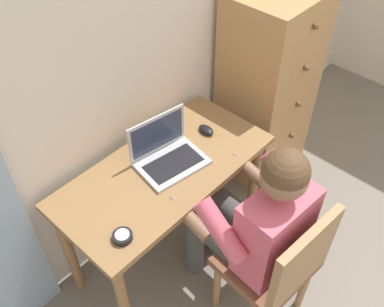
# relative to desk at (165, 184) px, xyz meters

# --- Properties ---
(wall_back) EXTENTS (4.80, 0.05, 2.50)m
(wall_back) POSITION_rel_desk_xyz_m (0.41, 0.35, 0.63)
(wall_back) COLOR beige
(wall_back) RESTS_ON ground_plane
(desk) EXTENTS (1.16, 0.56, 0.74)m
(desk) POSITION_rel_desk_xyz_m (0.00, 0.00, 0.00)
(desk) COLOR olive
(desk) RESTS_ON ground_plane
(dresser) EXTENTS (0.56, 0.48, 1.33)m
(dresser) POSITION_rel_desk_xyz_m (1.01, 0.07, 0.04)
(dresser) COLOR tan
(dresser) RESTS_ON ground_plane
(chair) EXTENTS (0.45, 0.43, 0.88)m
(chair) POSITION_rel_desk_xyz_m (0.07, -0.69, -0.12)
(chair) COLOR brown
(chair) RESTS_ON ground_plane
(person_seated) EXTENTS (0.56, 0.61, 1.20)m
(person_seated) POSITION_rel_desk_xyz_m (0.09, -0.51, 0.06)
(person_seated) COLOR #4C4C4C
(person_seated) RESTS_ON ground_plane
(laptop) EXTENTS (0.38, 0.30, 0.24)m
(laptop) POSITION_rel_desk_xyz_m (0.05, 0.03, 0.17)
(laptop) COLOR #B7BABF
(laptop) RESTS_ON desk
(computer_mouse) EXTENTS (0.07, 0.11, 0.03)m
(computer_mouse) POSITION_rel_desk_xyz_m (0.35, 0.03, 0.14)
(computer_mouse) COLOR black
(computer_mouse) RESTS_ON desk
(desk_clock) EXTENTS (0.09, 0.09, 0.03)m
(desk_clock) POSITION_rel_desk_xyz_m (-0.42, -0.17, 0.14)
(desk_clock) COLOR black
(desk_clock) RESTS_ON desk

